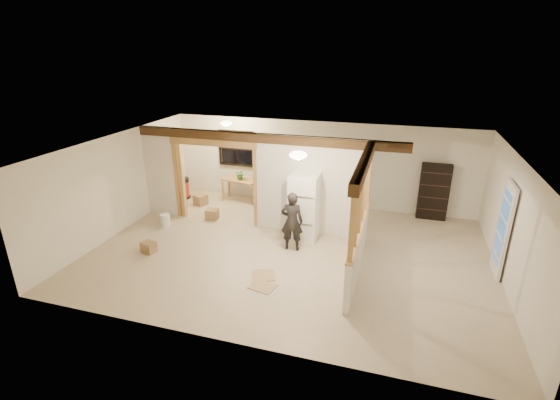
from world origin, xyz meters
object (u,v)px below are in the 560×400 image
(bookshelf, at_px, (434,192))
(refrigerator, at_px, (304,207))
(woman, at_px, (292,222))
(shop_vac, at_px, (182,188))
(work_table, at_px, (241,190))

(bookshelf, bearing_deg, refrigerator, -144.05)
(woman, distance_m, shop_vac, 4.82)
(refrigerator, height_order, bookshelf, refrigerator)
(refrigerator, xyz_separation_m, woman, (-0.13, -0.65, -0.12))
(refrigerator, xyz_separation_m, bookshelf, (3.09, 2.24, -0.05))
(shop_vac, bearing_deg, woman, -28.87)
(shop_vac, distance_m, bookshelf, 7.47)
(refrigerator, relative_size, bookshelf, 1.07)
(shop_vac, bearing_deg, refrigerator, -21.06)
(work_table, height_order, bookshelf, bookshelf)
(work_table, xyz_separation_m, bookshelf, (5.58, 0.24, 0.44))
(work_table, xyz_separation_m, shop_vac, (-1.86, -0.33, -0.02))
(refrigerator, height_order, shop_vac, refrigerator)
(refrigerator, height_order, woman, refrigerator)
(refrigerator, relative_size, shop_vac, 2.54)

